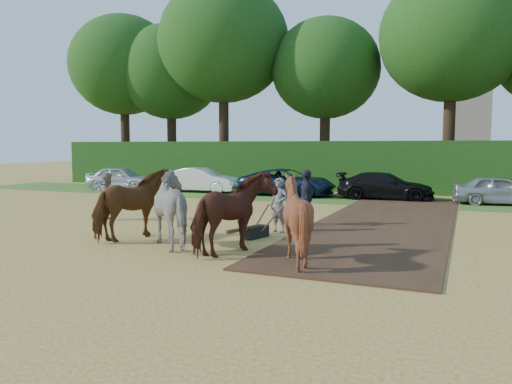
{
  "coord_description": "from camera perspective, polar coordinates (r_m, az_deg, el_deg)",
  "views": [
    {
      "loc": [
        4.11,
        -11.1,
        2.75
      ],
      "look_at": [
        -1.5,
        2.11,
        1.4
      ],
      "focal_mm": 35.0,
      "sensor_mm": 36.0,
      "label": 1
    }
  ],
  "objects": [
    {
      "name": "earth_strip",
      "position": [
        18.49,
        14.64,
        -3.28
      ],
      "size": [
        4.5,
        17.0,
        0.05
      ],
      "primitive_type": "cube",
      "color": "#472D1C",
      "rests_on": "ground"
    },
    {
      "name": "spectator_near",
      "position": [
        19.15,
        -16.52,
        -0.47
      ],
      "size": [
        0.7,
        0.88,
        1.75
      ],
      "primitive_type": "imported",
      "rotation": [
        0.0,
        0.0,
        1.61
      ],
      "color": "tan",
      "rests_on": "ground"
    },
    {
      "name": "grass_verge",
      "position": [
        25.58,
        13.61,
        -0.92
      ],
      "size": [
        50.0,
        5.0,
        0.03
      ],
      "primitive_type": "cube",
      "color": "#38601E",
      "rests_on": "ground"
    },
    {
      "name": "treeline",
      "position": [
        33.87,
        13.24,
        15.81
      ],
      "size": [
        48.7,
        10.6,
        14.21
      ],
      "color": "#382616",
      "rests_on": "ground"
    },
    {
      "name": "hedgerow",
      "position": [
        29.91,
        15.09,
        2.79
      ],
      "size": [
        46.0,
        1.6,
        3.0
      ],
      "primitive_type": "cube",
      "color": "#14380F",
      "rests_on": "ground"
    },
    {
      "name": "ground",
      "position": [
        12.16,
        2.63,
        -7.71
      ],
      "size": [
        120.0,
        120.0,
        0.0
      ],
      "primitive_type": "plane",
      "color": "gold",
      "rests_on": "ground"
    },
    {
      "name": "church",
      "position": [
        67.01,
        23.33,
        14.37
      ],
      "size": [
        5.2,
        5.2,
        27.0
      ],
      "color": "slate",
      "rests_on": "ground"
    },
    {
      "name": "parked_cars",
      "position": [
        26.34,
        7.84,
        0.9
      ],
      "size": [
        30.51,
        3.3,
        1.47
      ],
      "color": "silver",
      "rests_on": "ground"
    },
    {
      "name": "plough_team",
      "position": [
        13.17,
        -5.48,
        -2.16
      ],
      "size": [
        7.18,
        5.1,
        2.08
      ],
      "color": "brown",
      "rests_on": "ground"
    },
    {
      "name": "spectator_far",
      "position": [
        16.98,
        5.78,
        -0.69
      ],
      "size": [
        0.83,
        1.22,
        1.93
      ],
      "primitive_type": "imported",
      "rotation": [
        0.0,
        0.0,
        1.92
      ],
      "color": "#22232E",
      "rests_on": "ground"
    }
  ]
}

